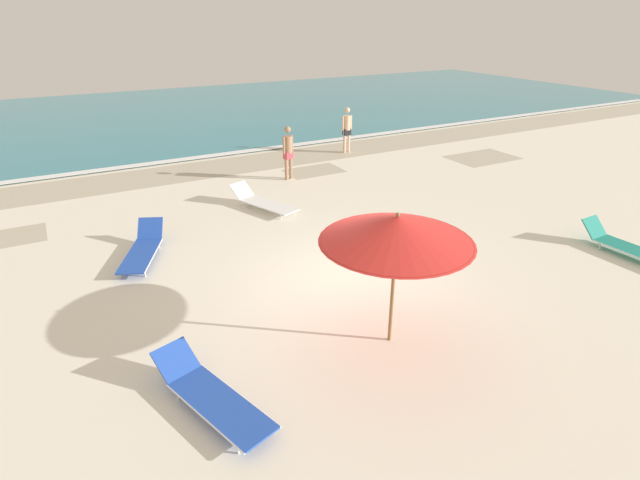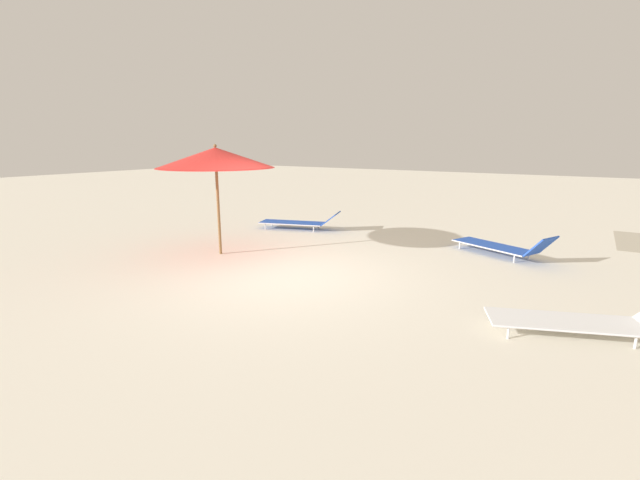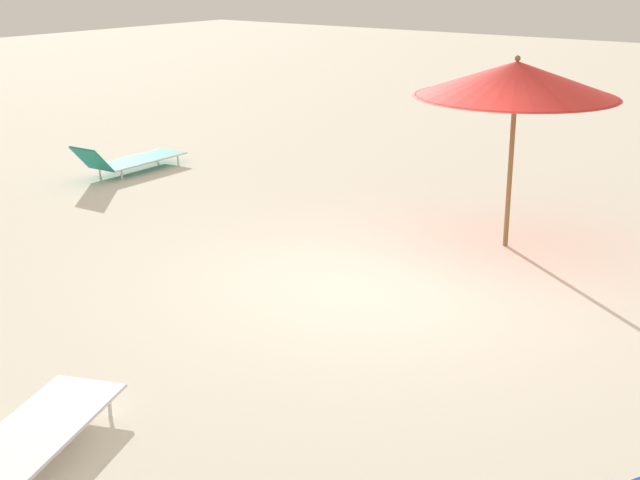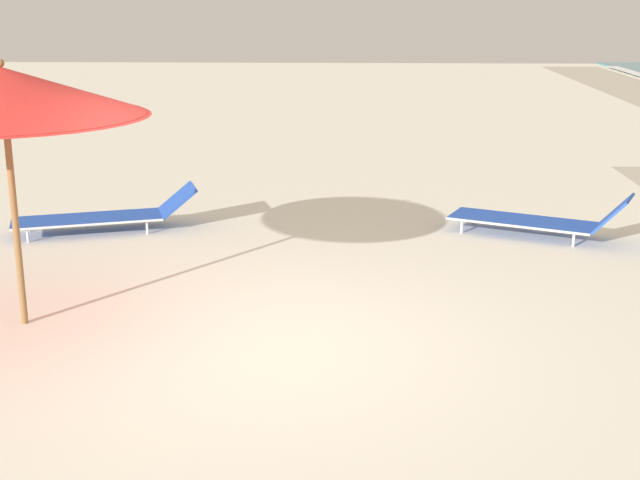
% 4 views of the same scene
% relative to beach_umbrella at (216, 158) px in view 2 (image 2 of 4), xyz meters
% --- Properties ---
extents(ground_plane, '(60.00, 60.00, 0.16)m').
position_rel_beach_umbrella_xyz_m(ground_plane, '(0.51, 2.06, -2.14)').
color(ground_plane, silver).
extents(beach_umbrella, '(2.44, 2.44, 2.34)m').
position_rel_beach_umbrella_xyz_m(beach_umbrella, '(0.00, 0.00, 0.00)').
color(beach_umbrella, olive).
rests_on(beach_umbrella, ground_plane).
extents(sun_lounger_beside_umbrella, '(1.38, 2.29, 0.56)m').
position_rel_beach_umbrella_xyz_m(sun_lounger_beside_umbrella, '(0.51, 6.79, -1.85)').
color(sun_lounger_beside_umbrella, white).
rests_on(sun_lounger_beside_umbrella, ground_plane).
extents(sun_lounger_near_water_left, '(1.43, 2.17, 0.60)m').
position_rel_beach_umbrella_xyz_m(sun_lounger_near_water_left, '(-3.09, 5.22, -1.84)').
color(sun_lounger_near_water_left, blue).
rests_on(sun_lounger_near_water_left, ground_plane).
extents(sun_lounger_near_water_right, '(1.26, 2.31, 0.53)m').
position_rel_beach_umbrella_xyz_m(sun_lounger_near_water_right, '(-3.15, -0.10, -1.85)').
color(sun_lounger_near_water_right, blue).
rests_on(sun_lounger_near_water_right, ground_plane).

